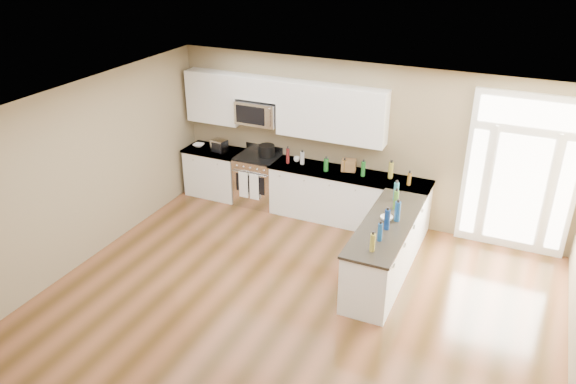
{
  "coord_description": "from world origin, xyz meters",
  "views": [
    {
      "loc": [
        2.55,
        -4.82,
        4.87
      ],
      "look_at": [
        -0.54,
        2.0,
        1.24
      ],
      "focal_mm": 35.0,
      "sensor_mm": 36.0,
      "label": 1
    }
  ],
  "objects": [
    {
      "name": "upper_cabinet_right",
      "position": [
        -0.57,
        3.83,
        1.93
      ],
      "size": [
        1.94,
        0.33,
        0.95
      ],
      "primitive_type": "cube",
      "color": "white",
      "rests_on": "room_shell"
    },
    {
      "name": "microwave",
      "position": [
        -1.95,
        3.8,
        1.76
      ],
      "size": [
        0.78,
        0.41,
        0.42
      ],
      "color": "silver",
      "rests_on": "room_shell"
    },
    {
      "name": "back_cabinet_right",
      "position": [
        -0.16,
        3.69,
        0.44
      ],
      "size": [
        2.85,
        0.66,
        0.94
      ],
      "color": "white",
      "rests_on": "ground"
    },
    {
      "name": "kitchen_range",
      "position": [
        -1.93,
        3.69,
        0.48
      ],
      "size": [
        0.77,
        0.69,
        1.08
      ],
      "color": "silver",
      "rests_on": "ground"
    },
    {
      "name": "upper_cabinet_left",
      "position": [
        -2.88,
        3.83,
        1.93
      ],
      "size": [
        1.04,
        0.33,
        0.95
      ],
      "primitive_type": "cube",
      "color": "white",
      "rests_on": "room_shell"
    },
    {
      "name": "upper_cabinet_short",
      "position": [
        -1.95,
        3.83,
        2.2
      ],
      "size": [
        0.82,
        0.33,
        0.4
      ],
      "primitive_type": "cube",
      "color": "white",
      "rests_on": "room_shell"
    },
    {
      "name": "toaster_oven",
      "position": [
        -2.71,
        3.63,
        1.06
      ],
      "size": [
        0.31,
        0.26,
        0.23
      ],
      "primitive_type": "cube",
      "rotation": [
        0.0,
        0.0,
        -0.18
      ],
      "color": "silver",
      "rests_on": "back_cabinet_left"
    },
    {
      "name": "cup_counter",
      "position": [
        -1.18,
        3.79,
        0.98
      ],
      "size": [
        0.13,
        0.13,
        0.09
      ],
      "primitive_type": "imported",
      "rotation": [
        0.0,
        0.0,
        -0.18
      ],
      "color": "white",
      "rests_on": "back_cabinet_right"
    },
    {
      "name": "ground",
      "position": [
        0.0,
        0.0,
        0.0
      ],
      "size": [
        8.0,
        8.0,
        0.0
      ],
      "primitive_type": "plane",
      "color": "#493014"
    },
    {
      "name": "bowl_left",
      "position": [
        -3.21,
        3.7,
        0.97
      ],
      "size": [
        0.23,
        0.23,
        0.05
      ],
      "primitive_type": "imported",
      "rotation": [
        0.0,
        0.0,
        0.11
      ],
      "color": "white",
      "rests_on": "back_cabinet_left"
    },
    {
      "name": "back_cabinet_left",
      "position": [
        -2.87,
        3.69,
        0.44
      ],
      "size": [
        1.1,
        0.66,
        0.94
      ],
      "color": "white",
      "rests_on": "ground"
    },
    {
      "name": "room_shell",
      "position": [
        0.0,
        0.0,
        1.71
      ],
      "size": [
        8.0,
        8.0,
        8.0
      ],
      "color": "#867655",
      "rests_on": "ground"
    },
    {
      "name": "counter_bottles",
      "position": [
        0.42,
        2.93,
        1.08
      ],
      "size": [
        2.4,
        2.46,
        0.3
      ],
      "color": "#19591E",
      "rests_on": "back_cabinet_right"
    },
    {
      "name": "entry_door",
      "position": [
        2.55,
        3.95,
        1.3
      ],
      "size": [
        1.7,
        0.1,
        2.6
      ],
      "color": "white",
      "rests_on": "ground"
    },
    {
      "name": "cardboard_box",
      "position": [
        -0.2,
        3.79,
        1.04
      ],
      "size": [
        0.28,
        0.22,
        0.2
      ],
      "primitive_type": "cube",
      "rotation": [
        0.0,
        0.0,
        0.21
      ],
      "color": "brown",
      "rests_on": "back_cabinet_right"
    },
    {
      "name": "peninsula_cabinet",
      "position": [
        0.93,
        2.24,
        0.43
      ],
      "size": [
        0.69,
        2.32,
        0.94
      ],
      "color": "white",
      "rests_on": "ground"
    },
    {
      "name": "stockpot",
      "position": [
        -1.79,
        3.78,
        1.06
      ],
      "size": [
        0.37,
        0.37,
        0.23
      ],
      "primitive_type": "cylinder",
      "rotation": [
        0.0,
        0.0,
        -0.32
      ],
      "color": "black",
      "rests_on": "kitchen_range"
    },
    {
      "name": "bowl_peninsula",
      "position": [
        0.89,
        2.31,
        0.97
      ],
      "size": [
        0.22,
        0.22,
        0.06
      ],
      "primitive_type": "imported",
      "rotation": [
        0.0,
        0.0,
        0.25
      ],
      "color": "white",
      "rests_on": "peninsula_cabinet"
    }
  ]
}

